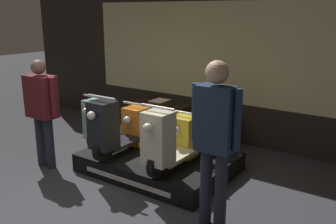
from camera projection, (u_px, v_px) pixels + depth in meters
ground_plane at (75, 207)px, 4.42m from camera, size 30.00×30.00×0.00m
shop_wall_back at (210, 49)px, 6.52m from camera, size 9.05×0.09×3.20m
display_platform at (159, 162)px, 5.40m from camera, size 2.02×1.48×0.26m
scooter_display_left at (133, 125)px, 5.50m from camera, size 0.47×1.73×0.91m
scooter_display_right at (185, 136)px, 5.00m from camera, size 0.47×1.73×0.91m
scooter_backrow_0 at (121, 119)px, 6.70m from camera, size 0.47×1.73×0.91m
scooter_backrow_1 at (160, 128)px, 6.22m from camera, size 0.47×1.73×0.91m
scooter_backrow_2 at (205, 138)px, 5.74m from camera, size 0.47×1.73×0.91m
person_left_browsing at (42, 105)px, 5.33m from camera, size 0.62×0.26×1.59m
person_right_browsing at (215, 133)px, 3.77m from camera, size 0.55×0.23×1.78m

